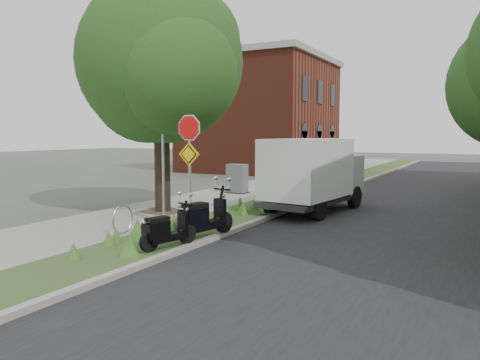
% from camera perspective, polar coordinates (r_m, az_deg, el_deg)
% --- Properties ---
extents(ground, '(120.00, 120.00, 0.00)m').
position_cam_1_polar(ground, '(11.53, -1.91, -7.94)').
color(ground, '#4C5147').
rests_on(ground, ground).
extents(sidewalk_near, '(3.50, 60.00, 0.12)m').
position_cam_1_polar(sidewalk_near, '(22.20, 1.47, -1.22)').
color(sidewalk_near, gray).
rests_on(sidewalk_near, ground).
extents(verge, '(2.00, 60.00, 0.12)m').
position_cam_1_polar(verge, '(21.12, 8.16, -1.62)').
color(verge, '#324D21').
rests_on(verge, ground).
extents(kerb_near, '(0.20, 60.00, 0.13)m').
position_cam_1_polar(kerb_near, '(20.80, 10.75, -1.76)').
color(kerb_near, '#9E9991').
rests_on(kerb_near, ground).
extents(road, '(7.00, 60.00, 0.01)m').
position_cam_1_polar(road, '(20.06, 20.34, -2.46)').
color(road, black).
rests_on(road, ground).
extents(street_tree_main, '(6.21, 5.54, 7.66)m').
position_cam_1_polar(street_tree_main, '(16.01, -9.73, 13.08)').
color(street_tree_main, black).
rests_on(street_tree_main, ground).
extents(bare_post, '(0.08, 0.08, 4.00)m').
position_cam_1_polar(bare_post, '(14.50, -9.38, 3.24)').
color(bare_post, '#A5A8AD').
rests_on(bare_post, ground).
extents(bike_hoop, '(0.06, 0.78, 0.77)m').
position_cam_1_polar(bike_hoop, '(12.52, -14.13, -4.70)').
color(bike_hoop, '#A5A8AD').
rests_on(bike_hoop, ground).
extents(sign_assembly, '(0.94, 0.08, 3.22)m').
position_cam_1_polar(sign_assembly, '(12.46, -6.20, 3.85)').
color(sign_assembly, '#A5A8AD').
rests_on(sign_assembly, ground).
extents(brick_building, '(9.40, 10.40, 8.30)m').
position_cam_1_polar(brick_building, '(35.16, 2.60, 8.08)').
color(brick_building, maroon).
rests_on(brick_building, ground).
extents(scooter_near, '(0.58, 1.53, 0.74)m').
position_cam_1_polar(scooter_near, '(10.73, -9.40, -6.42)').
color(scooter_near, black).
rests_on(scooter_near, ground).
extents(scooter_far, '(0.65, 1.86, 0.90)m').
position_cam_1_polar(scooter_far, '(11.68, -4.87, -5.00)').
color(scooter_far, black).
rests_on(scooter_far, ground).
extents(box_truck, '(2.43, 4.98, 2.17)m').
position_cam_1_polar(box_truck, '(16.26, 8.90, 1.01)').
color(box_truck, '#262628').
rests_on(box_truck, ground).
extents(utility_cabinet, '(0.99, 0.69, 1.27)m').
position_cam_1_polar(utility_cabinet, '(20.51, -0.36, 0.10)').
color(utility_cabinet, '#262628').
rests_on(utility_cabinet, ground).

